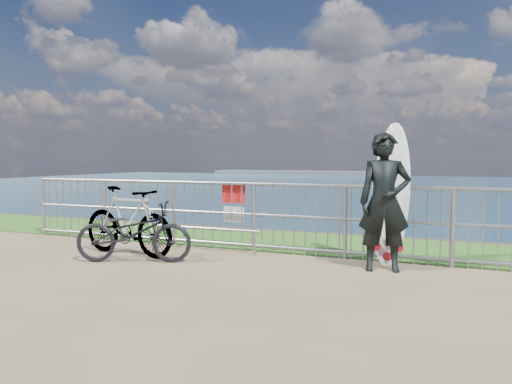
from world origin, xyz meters
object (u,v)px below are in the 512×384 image
at_px(surfer, 385,202).
at_px(bicycle_near, 134,232).
at_px(surfboard, 391,199).
at_px(bicycle_far, 128,221).

distance_m(surfer, bicycle_near, 3.58).
relative_size(surfboard, bicycle_far, 1.14).
xyz_separation_m(surfboard, bicycle_far, (-3.86, -0.89, -0.40)).
xyz_separation_m(surfer, bicycle_near, (-3.44, -0.86, -0.49)).
bearing_deg(bicycle_near, surfboard, -91.16).
height_order(surfboard, bicycle_near, surfboard).
bearing_deg(bicycle_far, surfboard, -69.35).
bearing_deg(bicycle_near, bicycle_far, 24.59).
bearing_deg(bicycle_far, bicycle_near, -126.40).
bearing_deg(surfer, surfboard, 72.94).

